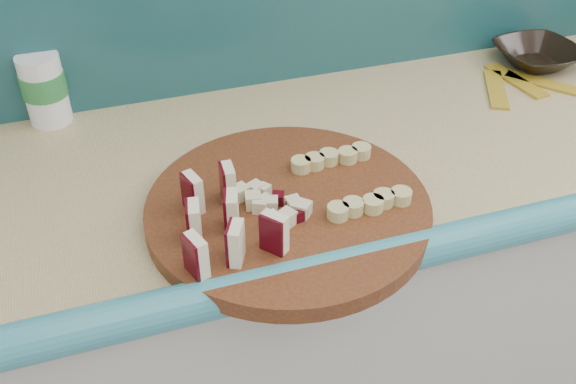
# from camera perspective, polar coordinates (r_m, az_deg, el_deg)

# --- Properties ---
(kitchen_counter) EXTENTS (2.20, 0.63, 0.91)m
(kitchen_counter) POSITION_cam_1_polar(r_m,az_deg,el_deg) (1.60, 14.03, -7.79)
(kitchen_counter) COLOR beige
(kitchen_counter) RESTS_ON ground
(cutting_board) EXTENTS (0.49, 0.49, 0.03)m
(cutting_board) POSITION_cam_1_polar(r_m,az_deg,el_deg) (1.01, 0.00, -1.53)
(cutting_board) COLOR #461D0F
(cutting_board) RESTS_ON kitchen_counter
(apple_wedges) EXTENTS (0.14, 0.18, 0.06)m
(apple_wedges) POSITION_cam_1_polar(r_m,az_deg,el_deg) (0.93, -5.95, -2.42)
(apple_wedges) COLOR #F8ECC7
(apple_wedges) RESTS_ON cutting_board
(apple_chunks) EXTENTS (0.07, 0.07, 0.02)m
(apple_chunks) POSITION_cam_1_polar(r_m,az_deg,el_deg) (0.99, -1.52, -0.80)
(apple_chunks) COLOR beige
(apple_chunks) RESTS_ON cutting_board
(banana_slices) EXTENTS (0.16, 0.18, 0.02)m
(banana_slices) POSITION_cam_1_polar(r_m,az_deg,el_deg) (1.04, 5.54, 1.09)
(banana_slices) COLOR #CAC17C
(banana_slices) RESTS_ON cutting_board
(brown_bowl) EXTENTS (0.18, 0.18, 0.04)m
(brown_bowl) POSITION_cam_1_polar(r_m,az_deg,el_deg) (1.57, 21.28, 11.24)
(brown_bowl) COLOR black
(brown_bowl) RESTS_ON kitchen_counter
(canister) EXTENTS (0.08, 0.08, 0.14)m
(canister) POSITION_cam_1_polar(r_m,az_deg,el_deg) (1.31, -20.86, 8.65)
(canister) COLOR white
(canister) RESTS_ON kitchen_counter
(banana_peel) EXTENTS (0.23, 0.19, 0.01)m
(banana_peel) POSITION_cam_1_polar(r_m,az_deg,el_deg) (1.47, 19.84, 8.99)
(banana_peel) COLOR gold
(banana_peel) RESTS_ON kitchen_counter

